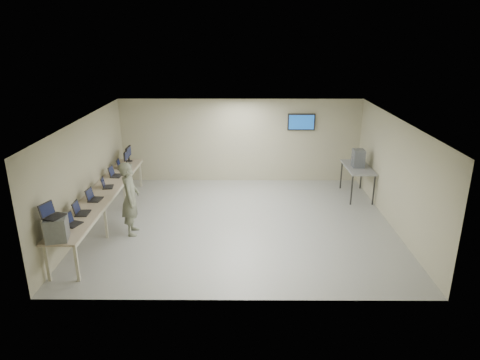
{
  "coord_description": "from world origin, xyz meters",
  "views": [
    {
      "loc": [
        0.06,
        -10.47,
        4.85
      ],
      "look_at": [
        0.0,
        0.2,
        1.15
      ],
      "focal_mm": 32.0,
      "sensor_mm": 36.0,
      "label": 1
    }
  ],
  "objects_px": {
    "equipment_box": "(57,228)",
    "side_table": "(358,169)",
    "workbench": "(104,194)",
    "soldier": "(130,199)"
  },
  "relations": [
    {
      "from": "equipment_box",
      "to": "side_table",
      "type": "xyz_separation_m",
      "value": [
        7.25,
        4.75,
        -0.25
      ]
    },
    {
      "from": "workbench",
      "to": "soldier",
      "type": "relative_size",
      "value": 3.2
    },
    {
      "from": "workbench",
      "to": "equipment_box",
      "type": "distance_m",
      "value": 2.77
    },
    {
      "from": "equipment_box",
      "to": "side_table",
      "type": "bearing_deg",
      "value": 19.44
    },
    {
      "from": "side_table",
      "to": "equipment_box",
      "type": "bearing_deg",
      "value": -146.75
    },
    {
      "from": "soldier",
      "to": "side_table",
      "type": "xyz_separation_m",
      "value": [
        6.32,
        2.62,
        -0.05
      ]
    },
    {
      "from": "equipment_box",
      "to": "soldier",
      "type": "xyz_separation_m",
      "value": [
        0.93,
        2.14,
        -0.21
      ]
    },
    {
      "from": "workbench",
      "to": "side_table",
      "type": "distance_m",
      "value": 7.46
    },
    {
      "from": "workbench",
      "to": "soldier",
      "type": "bearing_deg",
      "value": -35.35
    },
    {
      "from": "workbench",
      "to": "side_table",
      "type": "relative_size",
      "value": 3.74
    }
  ]
}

